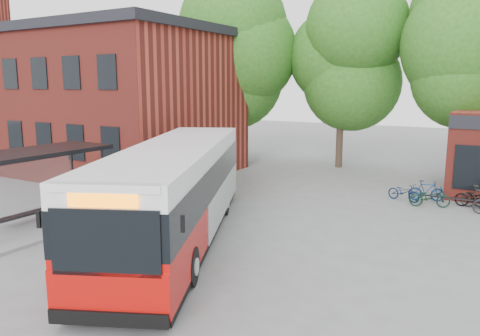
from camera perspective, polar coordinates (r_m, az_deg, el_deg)
The scene contains 12 objects.
ground at distance 16.65m, azimuth -10.90°, elevation -8.37°, with size 100.00×100.00×0.00m, color slate.
station_building at distance 31.42m, azimuth -18.29°, elevation 7.84°, with size 18.40×10.40×8.50m, color maroon, non-canonical shape.
bus_shelter at distance 18.89m, azimuth -23.43°, elevation -2.27°, with size 3.60×7.00×2.90m, color #242427, non-canonical shape.
bike_rail at distance 22.40m, azimuth 26.43°, elevation -3.96°, with size 5.20×0.10×0.38m, color #242427, non-canonical shape.
tree_0 at distance 32.34m, azimuth -0.34°, elevation 10.61°, with size 7.92×7.92×11.00m, color #255B18, non-canonical shape.
tree_1 at distance 30.33m, azimuth 12.28°, elevation 9.85°, with size 7.92×7.92×10.40m, color #255B18, non-canonical shape.
tree_2 at distance 27.90m, azimuth 25.60°, elevation 9.71°, with size 7.92×7.92×11.00m, color #255B18, non-canonical shape.
city_bus at distance 15.96m, azimuth -7.68°, elevation -2.99°, with size 2.74×12.86×3.27m, color #B50B07, non-canonical shape.
bicycle_0 at distance 22.59m, azimuth 19.33°, elevation -2.78°, with size 0.54×1.55×0.82m, color #041A48.
bicycle_1 at distance 22.92m, azimuth 21.77°, elevation -2.60°, with size 0.44×1.56×0.94m, color navy.
bicycle_2 at distance 21.84m, azimuth 22.12°, elevation -3.30°, with size 0.58×1.68×0.88m, color black.
bicycle_4 at distance 22.39m, azimuth 26.82°, elevation -3.30°, with size 0.60×1.73×0.91m, color black.
Camera 1 is at (10.53, -11.79, 5.23)m, focal length 35.00 mm.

